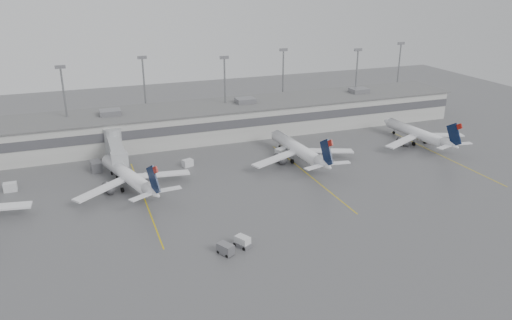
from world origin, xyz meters
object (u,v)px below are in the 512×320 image
object	(u,v)px
jet_mid_right	(299,150)
baggage_tug	(243,243)
jet_far_right	(419,134)
jet_mid_left	(129,176)

from	to	relation	value
jet_mid_right	baggage_tug	size ratio (longest dim) A/B	9.01
jet_mid_right	baggage_tug	distance (m)	40.10
jet_mid_right	jet_far_right	world-z (taller)	jet_mid_right
jet_mid_left	jet_mid_right	distance (m)	38.48
jet_far_right	baggage_tug	distance (m)	66.71
jet_mid_left	baggage_tug	size ratio (longest dim) A/B	8.34
jet_mid_left	baggage_tug	bearing A→B (deg)	-81.52
jet_far_right	baggage_tug	size ratio (longest dim) A/B	8.52
jet_mid_left	jet_far_right	size ratio (longest dim) A/B	0.98
jet_mid_right	jet_far_right	size ratio (longest dim) A/B	1.06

